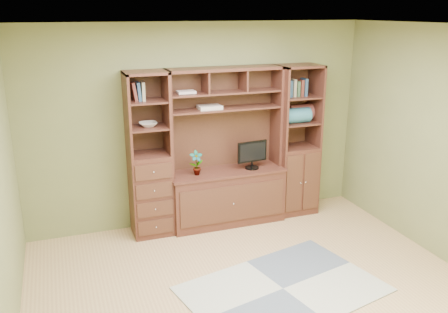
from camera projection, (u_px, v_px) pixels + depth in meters
name	position (u px, v px, depth m)	size (l,w,h in m)	color
room	(263.00, 173.00, 4.35)	(4.60, 4.10, 2.64)	tan
center_hutch	(227.00, 149.00, 6.09)	(1.54, 0.53, 2.05)	#492319
left_tower	(149.00, 156.00, 5.80)	(0.50, 0.45, 2.05)	#492319
right_tower	(296.00, 141.00, 6.45)	(0.55, 0.45, 2.05)	#492319
rug	(283.00, 289.00, 4.83)	(1.94, 1.29, 0.01)	gray
monitor	(252.00, 150.00, 6.18)	(0.42, 0.19, 0.51)	black
orchid	(196.00, 163.00, 5.96)	(0.17, 0.11, 0.32)	#9C5134
magazines	(210.00, 107.00, 5.94)	(0.29, 0.21, 0.04)	beige
bowl	(148.00, 124.00, 5.68)	(0.22, 0.22, 0.05)	beige
blanket_teal	(297.00, 115.00, 6.29)	(0.35, 0.20, 0.20)	#2F6B7E
blanket_red	(302.00, 112.00, 6.45)	(0.39, 0.22, 0.22)	brown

